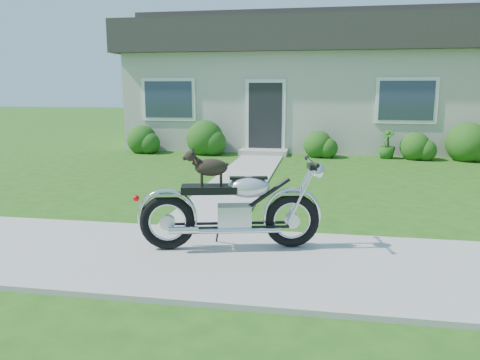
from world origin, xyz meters
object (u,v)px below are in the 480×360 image
object	(u,v)px
house	(318,82)
motorcycle_with_dog	(233,206)
potted_plant_left	(198,142)
potted_plant_right	(387,144)

from	to	relation	value
house	motorcycle_with_dog	distance (m)	11.81
potted_plant_left	potted_plant_right	distance (m)	5.47
house	motorcycle_with_dog	xyz separation A→B (m)	(-0.83, -11.67, -1.60)
potted_plant_left	house	bearing A→B (deg)	44.80
potted_plant_left	potted_plant_right	size ratio (longest dim) A/B	0.88
house	potted_plant_left	bearing A→B (deg)	-135.20
potted_plant_left	potted_plant_right	world-z (taller)	potted_plant_right
potted_plant_right	motorcycle_with_dog	bearing A→B (deg)	-108.95
house	potted_plant_right	distance (m)	4.35
potted_plant_left	motorcycle_with_dog	bearing A→B (deg)	-72.21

